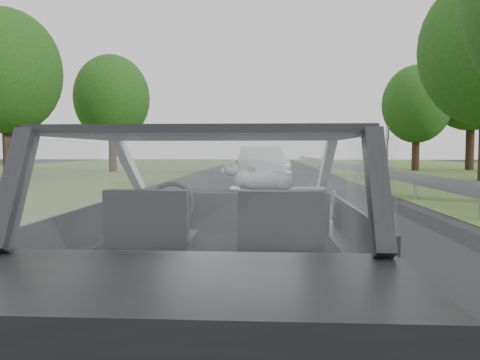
# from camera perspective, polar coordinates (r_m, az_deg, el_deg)

# --- Properties ---
(ground) EXTENTS (140.00, 140.00, 0.00)m
(ground) POSITION_cam_1_polar(r_m,az_deg,el_deg) (3.42, -2.43, -19.21)
(ground) COLOR #252528
(ground) RESTS_ON ground
(subject_car) EXTENTS (1.80, 4.00, 1.45)m
(subject_car) POSITION_cam_1_polar(r_m,az_deg,el_deg) (3.21, -2.47, -7.18)
(subject_car) COLOR black
(subject_car) RESTS_ON ground
(dashboard) EXTENTS (1.58, 0.45, 0.30)m
(dashboard) POSITION_cam_1_polar(r_m,az_deg,el_deg) (3.80, -1.52, -3.58)
(dashboard) COLOR black
(dashboard) RESTS_ON subject_car
(driver_seat) EXTENTS (0.50, 0.72, 0.42)m
(driver_seat) POSITION_cam_1_polar(r_m,az_deg,el_deg) (2.97, -10.78, -5.08)
(driver_seat) COLOR black
(driver_seat) RESTS_ON subject_car
(passenger_seat) EXTENTS (0.50, 0.72, 0.42)m
(passenger_seat) POSITION_cam_1_polar(r_m,az_deg,el_deg) (2.88, 4.91, -5.29)
(passenger_seat) COLOR black
(passenger_seat) RESTS_ON subject_car
(steering_wheel) EXTENTS (0.36, 0.36, 0.04)m
(steering_wheel) POSITION_cam_1_polar(r_m,az_deg,el_deg) (3.56, -8.36, -2.97)
(steering_wheel) COLOR black
(steering_wheel) RESTS_ON dashboard
(cat) EXTENTS (0.60, 0.21, 0.27)m
(cat) POSITION_cam_1_polar(r_m,az_deg,el_deg) (3.77, 2.94, -0.03)
(cat) COLOR gray
(cat) RESTS_ON dashboard
(guardrail) EXTENTS (0.05, 90.00, 0.32)m
(guardrail) POSITION_cam_1_polar(r_m,az_deg,el_deg) (13.75, 20.16, 0.24)
(guardrail) COLOR #A3A5A9
(guardrail) RESTS_ON ground
(other_car) EXTENTS (2.59, 4.87, 1.52)m
(other_car) POSITION_cam_1_polar(r_m,az_deg,el_deg) (20.19, 2.68, 1.96)
(other_car) COLOR silver
(other_car) RESTS_ON ground
(highway_sign) EXTENTS (0.23, 0.96, 2.39)m
(highway_sign) POSITION_cam_1_polar(r_m,az_deg,el_deg) (21.63, 17.50, 3.06)
(highway_sign) COLOR #0D5821
(highway_sign) RESTS_ON ground
(tree_2) EXTENTS (5.17, 5.17, 6.86)m
(tree_2) POSITION_cam_1_polar(r_m,az_deg,el_deg) (33.70, 20.70, 6.92)
(tree_2) COLOR #1B4312
(tree_2) RESTS_ON ground
(tree_3) EXTENTS (7.63, 7.63, 10.02)m
(tree_3) POSITION_cam_1_polar(r_m,az_deg,el_deg) (36.12, 26.37, 9.05)
(tree_3) COLOR #1B4312
(tree_3) RESTS_ON ground
(tree_5) EXTENTS (6.59, 6.59, 7.93)m
(tree_5) POSITION_cam_1_polar(r_m,az_deg,el_deg) (25.56, -26.55, 9.12)
(tree_5) COLOR #1B4312
(tree_5) RESTS_ON ground
(tree_6) EXTENTS (6.05, 6.05, 7.18)m
(tree_6) POSITION_cam_1_polar(r_m,az_deg,el_deg) (31.01, -15.33, 7.63)
(tree_6) COLOR #1B4312
(tree_6) RESTS_ON ground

